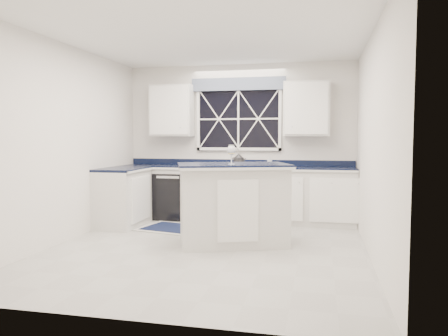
% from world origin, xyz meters
% --- Properties ---
extents(ground, '(4.50, 4.50, 0.00)m').
position_xyz_m(ground, '(0.00, 0.00, 0.00)').
color(ground, '#A9AAA5').
rests_on(ground, ground).
extents(back_wall, '(4.00, 0.10, 2.70)m').
position_xyz_m(back_wall, '(0.00, 2.25, 1.35)').
color(back_wall, silver).
rests_on(back_wall, ground).
extents(base_cabinets, '(3.99, 1.60, 0.90)m').
position_xyz_m(base_cabinets, '(-0.33, 1.78, 0.45)').
color(base_cabinets, silver).
rests_on(base_cabinets, ground).
extents(countertop, '(3.98, 0.64, 0.04)m').
position_xyz_m(countertop, '(0.00, 1.95, 0.92)').
color(countertop, black).
rests_on(countertop, base_cabinets).
extents(dishwasher, '(0.60, 0.58, 0.82)m').
position_xyz_m(dishwasher, '(-1.10, 1.95, 0.41)').
color(dishwasher, black).
rests_on(dishwasher, ground).
extents(window, '(1.65, 0.09, 1.26)m').
position_xyz_m(window, '(0.00, 2.20, 1.83)').
color(window, black).
rests_on(window, ground).
extents(upper_cabinets, '(3.10, 0.34, 0.90)m').
position_xyz_m(upper_cabinets, '(0.00, 2.08, 1.90)').
color(upper_cabinets, silver).
rests_on(upper_cabinets, ground).
extents(faucet, '(0.05, 0.20, 0.30)m').
position_xyz_m(faucet, '(0.00, 2.14, 1.10)').
color(faucet, silver).
rests_on(faucet, countertop).
extents(island, '(1.66, 1.31, 1.08)m').
position_xyz_m(island, '(0.27, 0.35, 0.54)').
color(island, silver).
rests_on(island, ground).
extents(rug, '(1.47, 1.07, 0.02)m').
position_xyz_m(rug, '(-0.66, 1.07, 0.01)').
color(rug, '#B5B5B0').
rests_on(rug, ground).
extents(kettle, '(0.29, 0.24, 0.21)m').
position_xyz_m(kettle, '(0.05, 1.96, 1.04)').
color(kettle, '#2E2E30').
rests_on(kettle, countertop).
extents(wine_glass, '(0.11, 0.11, 0.25)m').
position_xyz_m(wine_glass, '(0.28, 0.21, 1.26)').
color(wine_glass, silver).
rests_on(wine_glass, island).
extents(soap_bottle, '(0.08, 0.08, 0.17)m').
position_xyz_m(soap_bottle, '(0.57, 2.08, 1.02)').
color(soap_bottle, silver).
rests_on(soap_bottle, countertop).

